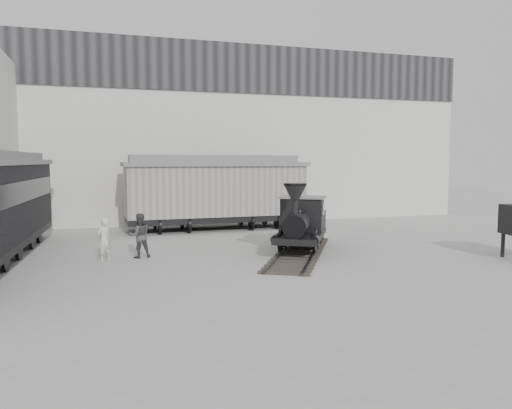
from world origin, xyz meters
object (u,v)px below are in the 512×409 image
object	(u,v)px
visitor_a	(104,240)
boxcar	(216,191)
locomotive	(301,226)
visitor_b	(139,236)

from	to	relation	value
visitor_a	boxcar	bearing A→B (deg)	-167.12
locomotive	visitor_b	distance (m)	6.71
locomotive	boxcar	size ratio (longest dim) A/B	0.79
visitor_a	locomotive	bearing A→B (deg)	139.45
boxcar	visitor_a	xyz separation A→B (m)	(-6.06, -7.51, -1.36)
locomotive	visitor_b	size ratio (longest dim) A/B	4.53
visitor_b	locomotive	bearing A→B (deg)	166.82
visitor_a	visitor_b	distance (m)	1.37
locomotive	visitor_b	xyz separation A→B (m)	(-6.68, 0.59, -0.19)
boxcar	visitor_a	bearing A→B (deg)	-130.08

